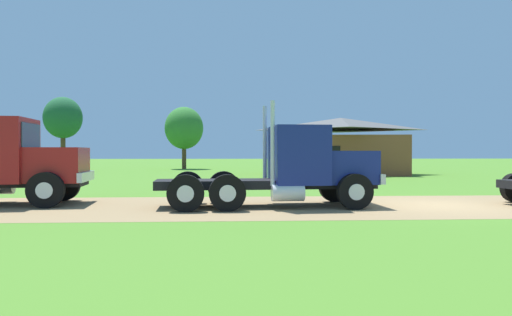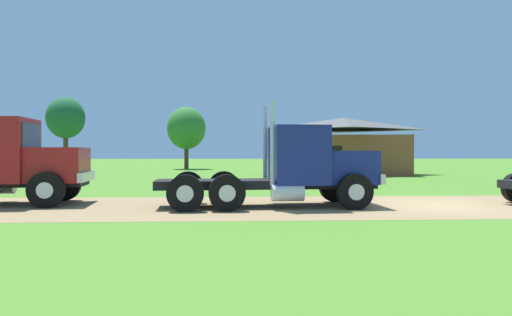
% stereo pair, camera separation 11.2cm
% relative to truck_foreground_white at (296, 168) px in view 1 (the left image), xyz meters
% --- Properties ---
extents(ground_plane, '(200.00, 200.00, 0.00)m').
position_rel_truck_foreground_white_xyz_m(ground_plane, '(4.77, -0.01, -1.27)').
color(ground_plane, '#4A7D25').
extents(dirt_track, '(120.00, 6.68, 0.01)m').
position_rel_truck_foreground_white_xyz_m(dirt_track, '(4.77, -0.01, -1.26)').
color(dirt_track, '#927650').
rests_on(dirt_track, ground_plane).
extents(truck_foreground_white, '(7.35, 2.99, 3.39)m').
position_rel_truck_foreground_white_xyz_m(truck_foreground_white, '(0.00, 0.00, 0.00)').
color(truck_foreground_white, black).
rests_on(truck_foreground_white, ground_plane).
extents(shed_building, '(10.50, 8.63, 4.49)m').
position_rel_truck_foreground_white_xyz_m(shed_building, '(6.67, 22.05, 0.90)').
color(shed_building, brown).
rests_on(shed_building, ground_plane).
extents(tree_left, '(3.51, 3.51, 6.90)m').
position_rel_truck_foreground_white_xyz_m(tree_left, '(-17.77, 29.99, 3.65)').
color(tree_left, '#513823').
rests_on(tree_left, ground_plane).
extents(tree_mid, '(3.93, 3.93, 6.36)m').
position_rel_truck_foreground_white_xyz_m(tree_mid, '(-6.86, 33.63, 2.91)').
color(tree_mid, '#513823').
rests_on(tree_mid, ground_plane).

